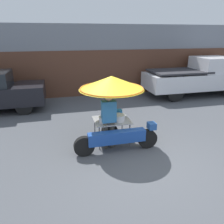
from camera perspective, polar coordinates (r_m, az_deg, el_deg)
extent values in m
plane|color=#4C4F54|center=(5.64, 7.92, -12.62)|extent=(36.00, 36.00, 0.00)
cube|color=gray|center=(12.11, -5.25, 13.64)|extent=(28.00, 2.00, 3.45)
cube|color=#563323|center=(11.18, -4.30, 10.04)|extent=(23.80, 0.06, 2.24)
cylinder|color=black|center=(6.15, 9.22, -6.92)|extent=(0.54, 0.14, 0.54)
cylinder|color=black|center=(5.74, -7.29, -8.88)|extent=(0.54, 0.14, 0.54)
cube|color=#1E479E|center=(5.81, 1.29, -6.55)|extent=(1.55, 0.24, 0.32)
cube|color=#234C93|center=(6.03, 10.32, -3.56)|extent=(0.20, 0.24, 0.18)
cylinder|color=black|center=(6.63, -0.66, -4.87)|extent=(0.48, 0.14, 0.48)
cylinder|color=#515156|center=(6.15, 4.63, -5.98)|extent=(0.03, 0.03, 0.68)
cylinder|color=#515156|center=(6.78, 2.66, -3.38)|extent=(0.03, 0.03, 0.68)
cylinder|color=#515156|center=(5.95, -3.29, -6.87)|extent=(0.03, 0.03, 0.68)
cylinder|color=#515156|center=(6.61, -4.51, -4.09)|extent=(0.03, 0.03, 0.68)
cube|color=#9E9EA3|center=(6.22, -0.11, -2.10)|extent=(1.01, 0.86, 0.02)
cylinder|color=#B2B2B7|center=(6.06, -0.12, 1.90)|extent=(0.03, 0.03, 0.89)
cone|color=yellow|center=(5.90, -0.12, 7.68)|extent=(1.77, 1.77, 0.36)
torus|color=orange|center=(5.94, -0.12, 6.18)|extent=(1.74, 1.74, 0.05)
cylinder|color=#B7B7BC|center=(6.00, -1.87, -2.00)|extent=(0.33, 0.33, 0.17)
cylinder|color=silver|center=(6.11, 1.79, -1.50)|extent=(0.33, 0.33, 0.18)
cylinder|color=#1E6BB2|center=(6.46, 1.77, -0.23)|extent=(0.21, 0.21, 0.20)
cylinder|color=#4C473D|center=(6.02, -1.66, -6.01)|extent=(0.14, 0.14, 0.77)
cylinder|color=#4C473D|center=(6.06, 0.01, -5.83)|extent=(0.14, 0.14, 0.77)
cube|color=teal|center=(5.78, -0.85, 0.14)|extent=(0.38, 0.22, 0.58)
sphere|color=tan|center=(5.66, -0.87, 3.91)|extent=(0.21, 0.21, 0.21)
cylinder|color=black|center=(9.17, -21.96, 1.27)|extent=(0.64, 0.20, 0.64)
cylinder|color=black|center=(10.55, -21.05, 3.70)|extent=(0.64, 0.20, 0.64)
cylinder|color=black|center=(13.67, 24.69, 6.99)|extent=(0.79, 0.24, 0.79)
cylinder|color=black|center=(10.61, 16.22, 4.76)|extent=(0.79, 0.24, 0.79)
cylinder|color=black|center=(11.96, 12.50, 6.72)|extent=(0.79, 0.24, 0.79)
cube|color=silver|center=(12.03, 21.21, 7.81)|extent=(5.32, 1.85, 0.77)
cube|color=silver|center=(12.42, 24.93, 11.21)|extent=(1.81, 1.70, 0.73)
cube|color=#2D2D33|center=(11.37, 17.03, 10.16)|extent=(2.77, 1.78, 0.08)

